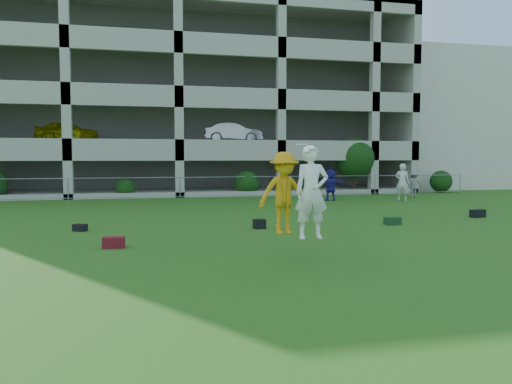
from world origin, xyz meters
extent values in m
plane|color=#235114|center=(0.00, 0.00, 0.00)|extent=(100.00, 100.00, 0.00)
cube|color=beige|center=(23.00, 28.00, 5.00)|extent=(16.00, 14.00, 10.00)
imported|color=#2A2094|center=(7.60, 15.26, 0.84)|extent=(1.56, 0.53, 1.67)
imported|color=silver|center=(11.20, 14.24, 0.99)|extent=(0.86, 0.80, 1.97)
imported|color=slate|center=(12.98, 16.13, 0.75)|extent=(1.05, 0.70, 1.51)
cube|color=#510F0D|center=(-2.83, 3.52, 0.14)|extent=(0.56, 0.31, 0.28)
cube|color=black|center=(-4.00, 6.74, 0.11)|extent=(0.47, 0.42, 0.22)
cube|color=#173915|center=(6.19, 5.92, 0.13)|extent=(0.55, 0.42, 0.26)
cube|color=black|center=(1.56, 6.06, 0.15)|extent=(0.38, 0.38, 0.30)
cube|color=black|center=(10.37, 7.08, 0.15)|extent=(0.66, 0.45, 0.30)
imported|color=orange|center=(0.98, 1.19, 1.50)|extent=(1.21, 0.72, 1.83)
imported|color=white|center=(1.45, 0.69, 1.54)|extent=(0.76, 0.53, 2.01)
cylinder|color=white|center=(1.34, 1.05, 2.57)|extent=(0.27, 0.27, 0.04)
cube|color=#9E998C|center=(0.00, 32.75, 6.00)|extent=(30.00, 0.50, 12.00)
cube|color=#9E998C|center=(14.75, 26.00, 6.00)|extent=(0.50, 14.00, 12.00)
cube|color=#9E998C|center=(0.00, 26.00, 11.85)|extent=(30.00, 14.00, 0.30)
cube|color=#9E998C|center=(0.00, 26.00, 0.15)|extent=(30.00, 14.00, 0.30)
cube|color=#9E998C|center=(0.00, 26.00, 3.15)|extent=(30.00, 14.00, 0.30)
cube|color=#9E998C|center=(0.00, 26.00, 6.15)|extent=(30.00, 14.00, 0.30)
cube|color=#9E998C|center=(0.00, 26.00, 9.15)|extent=(30.00, 14.00, 0.30)
cube|color=#9E998C|center=(0.00, 19.15, 2.55)|extent=(30.00, 0.30, 0.90)
cube|color=#9E998C|center=(0.00, 19.15, 5.55)|extent=(30.00, 0.30, 0.90)
cube|color=#9E998C|center=(0.00, 19.15, 8.55)|extent=(30.00, 0.30, 0.90)
cube|color=#9E998C|center=(-6.00, 19.25, 6.00)|extent=(0.50, 0.50, 12.00)
cube|color=#9E998C|center=(0.00, 19.25, 6.00)|extent=(0.50, 0.50, 12.00)
cube|color=#9E998C|center=(6.00, 19.25, 6.00)|extent=(0.50, 0.50, 12.00)
cube|color=#9E998C|center=(12.00, 19.25, 6.00)|extent=(0.50, 0.50, 12.00)
cube|color=#605E59|center=(0.00, 28.00, 6.00)|extent=(29.00, 9.00, 11.60)
imported|color=#D5CB0B|center=(-6.59, 24.00, 3.96)|extent=(3.90, 1.62, 1.32)
imported|color=silver|center=(3.96, 24.00, 3.96)|extent=(4.05, 1.52, 1.32)
cylinder|color=gray|center=(-6.00, 19.00, 0.60)|extent=(0.06, 0.06, 1.20)
cylinder|color=gray|center=(0.00, 19.00, 0.60)|extent=(0.06, 0.06, 1.20)
cylinder|color=gray|center=(6.00, 19.00, 0.60)|extent=(0.06, 0.06, 1.20)
cylinder|color=gray|center=(12.00, 19.00, 0.60)|extent=(0.06, 0.06, 1.20)
cylinder|color=gray|center=(18.00, 19.00, 0.60)|extent=(0.06, 0.06, 1.20)
cylinder|color=gray|center=(0.00, 19.00, 1.15)|extent=(36.00, 0.04, 0.04)
cylinder|color=gray|center=(0.00, 19.00, 0.08)|extent=(36.00, 0.04, 0.04)
sphere|color=#163D11|center=(-3.00, 19.60, 0.55)|extent=(1.10, 1.10, 1.10)
sphere|color=#163D11|center=(4.00, 19.60, 0.77)|extent=(1.54, 1.54, 1.54)
cylinder|color=#382314|center=(11.00, 19.80, 0.98)|extent=(0.16, 0.16, 1.96)
sphere|color=#163D11|center=(11.00, 19.80, 2.24)|extent=(2.52, 2.52, 2.52)
sphere|color=#163D11|center=(17.00, 19.60, 0.72)|extent=(1.43, 1.43, 1.43)
camera|label=1|loc=(-2.11, -9.45, 2.29)|focal=35.00mm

